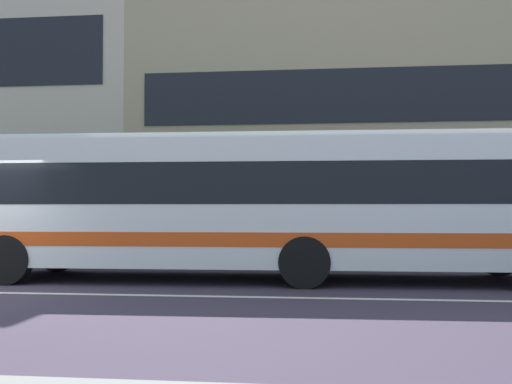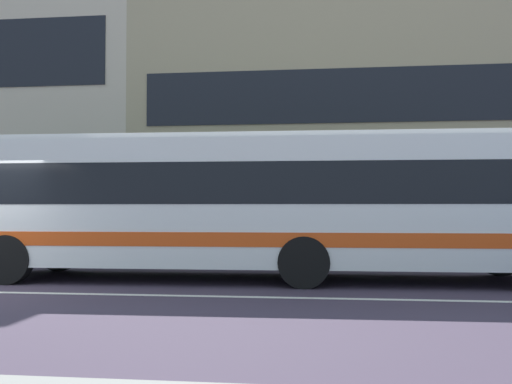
{
  "view_description": "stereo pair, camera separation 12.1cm",
  "coord_description": "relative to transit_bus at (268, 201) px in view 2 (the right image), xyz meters",
  "views": [
    {
      "loc": [
        6.6,
        -9.48,
        1.54
      ],
      "look_at": [
        5.39,
        2.2,
        1.88
      ],
      "focal_mm": 38.57,
      "sensor_mm": 36.0,
      "label": 1
    },
    {
      "loc": [
        6.72,
        -9.47,
        1.54
      ],
      "look_at": [
        5.39,
        2.2,
        1.88
      ],
      "focal_mm": 38.57,
      "sensor_mm": 36.0,
      "label": 2
    }
  ],
  "objects": [
    {
      "name": "transit_bus",
      "position": [
        0.0,
        0.0,
        0.0
      ],
      "size": [
        12.44,
        2.85,
        3.06
      ],
      "color": "white",
      "rests_on": "ground_plane"
    },
    {
      "name": "hedge_row_far",
      "position": [
        -5.57,
        3.62,
        -1.29
      ],
      "size": [
        19.33,
        1.1,
        0.81
      ],
      "primitive_type": "cube",
      "color": "#29712E",
      "rests_on": "ground_plane"
    },
    {
      "name": "apartment_block_right",
      "position": [
        3.9,
        11.14,
        2.86
      ],
      "size": [
        18.92,
        9.2,
        9.1
      ],
      "color": "tan",
      "rests_on": "ground_plane"
    }
  ]
}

